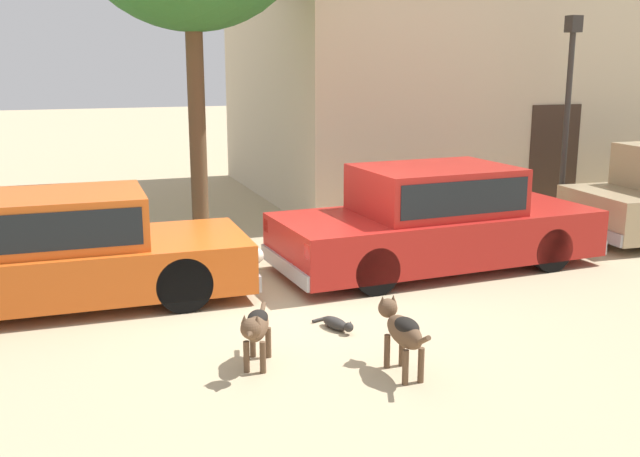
% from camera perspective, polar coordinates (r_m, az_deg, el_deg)
% --- Properties ---
extents(ground_plane, '(80.00, 80.00, 0.00)m').
position_cam_1_polar(ground_plane, '(8.99, -1.45, -6.02)').
color(ground_plane, tan).
extents(parked_sedan_nearest, '(4.61, 1.81, 1.37)m').
position_cam_1_polar(parked_sedan_nearest, '(9.43, -19.41, -1.56)').
color(parked_sedan_nearest, '#D15619').
rests_on(parked_sedan_nearest, ground_plane).
extents(parked_sedan_second, '(4.84, 2.05, 1.47)m').
position_cam_1_polar(parked_sedan_second, '(10.60, 8.97, 0.80)').
color(parked_sedan_second, '#AD1E19').
rests_on(parked_sedan_second, ground_plane).
extents(stray_dog_spotted, '(0.22, 1.03, 0.67)m').
position_cam_1_polar(stray_dog_spotted, '(7.04, 6.39, -7.77)').
color(stray_dog_spotted, brown).
rests_on(stray_dog_spotted, ground_plane).
extents(stray_dog_tan, '(0.47, 0.94, 0.64)m').
position_cam_1_polar(stray_dog_tan, '(7.16, -4.97, -7.62)').
color(stray_dog_tan, brown).
rests_on(stray_dog_tan, ground_plane).
extents(stray_cat, '(0.32, 0.61, 0.15)m').
position_cam_1_polar(stray_cat, '(8.21, 1.31, -7.39)').
color(stray_cat, '#2D2B28').
rests_on(stray_cat, ground_plane).
extents(street_lamp, '(0.22, 0.22, 3.67)m').
position_cam_1_polar(street_lamp, '(13.71, 18.73, 9.92)').
color(street_lamp, '#2D2B28').
rests_on(street_lamp, ground_plane).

